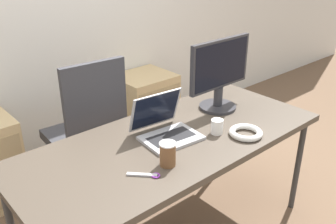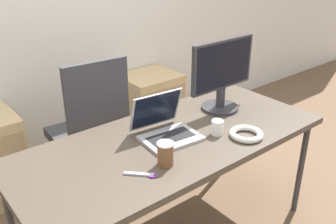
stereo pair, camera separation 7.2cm
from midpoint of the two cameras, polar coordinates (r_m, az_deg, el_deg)
name	(u,v)px [view 2 (the right image)]	position (r m, az deg, el deg)	size (l,w,h in m)	color
wall_back	(57,8)	(3.16, -15.94, 14.96)	(10.00, 0.05, 2.60)	silver
desk	(172,145)	(2.19, 1.61, -5.02)	(1.86, 0.81, 0.75)	#473D33
office_chair	(91,144)	(2.81, -10.96, -4.86)	(0.56, 0.57, 1.10)	#232326
cabinet_right	(150,108)	(3.56, -2.15, 0.60)	(0.51, 0.45, 0.67)	tan
laptop_center	(166,128)	(2.16, 0.57, -2.49)	(0.35, 0.34, 0.25)	#ADADB2
monitor	(222,75)	(2.47, 9.06, 5.64)	(0.52, 0.25, 0.47)	#2D2D33
coffee_cup_white	(217,127)	(2.21, 8.45, -2.34)	(0.07, 0.07, 0.09)	white
coffee_cup_brown	(165,154)	(1.89, 0.69, -6.42)	(0.09, 0.09, 0.13)	brown
cable_coil	(246,134)	(2.22, 12.75, -3.29)	(0.19, 0.19, 0.04)	white
scissors	(144,175)	(1.84, -2.62, -9.51)	(0.14, 0.14, 0.01)	#B2B2B7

